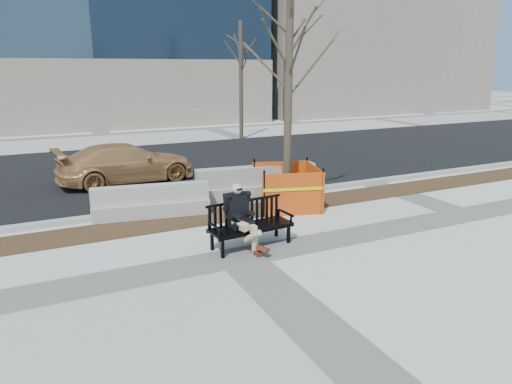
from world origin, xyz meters
TOP-DOWN VIEW (x-y plane):
  - ground at (0.00, 0.00)m, footprint 120.00×120.00m
  - mulch_strip at (0.00, 2.60)m, footprint 40.00×1.20m
  - asphalt_street at (0.00, 8.80)m, footprint 60.00×10.40m
  - curb at (0.00, 3.55)m, footprint 60.00×0.25m
  - bench at (0.45, 0.40)m, footprint 1.84×0.81m
  - seated_man at (0.21, 0.42)m, footprint 0.66×1.00m
  - tree_fence at (2.46, 2.50)m, footprint 2.92×2.92m
  - sedan at (-0.81, 7.09)m, footprint 4.46×2.21m
  - jersey_barrier_left at (-0.93, 3.26)m, footprint 2.88×1.01m
  - jersey_barrier_right at (2.04, 3.46)m, footprint 3.43×1.11m
  - far_tree_right at (6.20, 13.95)m, footprint 2.66×2.66m

SIDE VIEW (x-z plane):
  - ground at x=0.00m, z-range 0.00..0.00m
  - bench at x=0.45m, z-range -0.48..0.48m
  - seated_man at x=0.21m, z-range -0.67..0.67m
  - tree_fence at x=2.46m, z-range -2.96..2.96m
  - sedan at x=-0.81m, z-range -0.62..0.62m
  - jersey_barrier_left at x=-0.93m, z-range -0.41..0.41m
  - jersey_barrier_right at x=2.04m, z-range -0.48..0.48m
  - far_tree_right at x=6.20m, z-range -3.09..3.09m
  - asphalt_street at x=0.00m, z-range 0.00..0.01m
  - mulch_strip at x=0.00m, z-range -0.01..0.01m
  - curb at x=0.00m, z-range 0.00..0.12m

